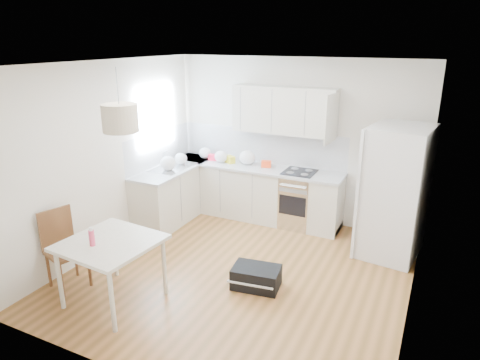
{
  "coord_description": "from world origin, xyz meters",
  "views": [
    {
      "loc": [
        2.18,
        -4.53,
        2.98
      ],
      "look_at": [
        -0.19,
        0.4,
        1.15
      ],
      "focal_mm": 32.0,
      "sensor_mm": 36.0,
      "label": 1
    }
  ],
  "objects_px": {
    "dining_table": "(111,248)",
    "dining_chair": "(66,251)",
    "refrigerator": "(396,192)",
    "gym_bag": "(256,277)"
  },
  "relations": [
    {
      "from": "dining_table",
      "to": "dining_chair",
      "type": "height_order",
      "value": "dining_chair"
    },
    {
      "from": "dining_chair",
      "to": "gym_bag",
      "type": "relative_size",
      "value": 1.7
    },
    {
      "from": "gym_bag",
      "to": "dining_table",
      "type": "bearing_deg",
      "value": -152.33
    },
    {
      "from": "dining_table",
      "to": "gym_bag",
      "type": "xyz_separation_m",
      "value": [
        1.39,
        1.0,
        -0.56
      ]
    },
    {
      "from": "dining_table",
      "to": "dining_chair",
      "type": "xyz_separation_m",
      "value": [
        -0.73,
        -0.0,
        -0.2
      ]
    },
    {
      "from": "dining_table",
      "to": "gym_bag",
      "type": "bearing_deg",
      "value": 40.5
    },
    {
      "from": "refrigerator",
      "to": "gym_bag",
      "type": "relative_size",
      "value": 3.21
    },
    {
      "from": "gym_bag",
      "to": "refrigerator",
      "type": "bearing_deg",
      "value": 42.47
    },
    {
      "from": "refrigerator",
      "to": "dining_chair",
      "type": "relative_size",
      "value": 1.88
    },
    {
      "from": "refrigerator",
      "to": "dining_table",
      "type": "xyz_separation_m",
      "value": [
        -2.77,
        -2.68,
        -0.24
      ]
    }
  ]
}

